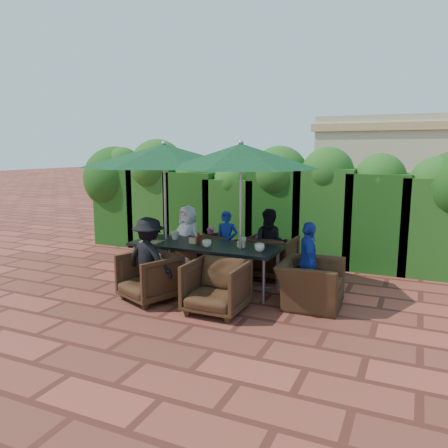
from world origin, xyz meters
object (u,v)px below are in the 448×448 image
at_px(dining_table, 205,249).
at_px(chair_far_right, 271,255).
at_px(umbrella_left, 164,156).
at_px(chair_end_right, 311,276).
at_px(chair_near_left, 149,275).
at_px(chair_far_mid, 228,252).
at_px(chair_far_left, 195,249).
at_px(chair_near_right, 216,284).
at_px(umbrella_right, 241,156).

distance_m(dining_table, chair_far_right, 1.36).
distance_m(umbrella_left, chair_end_right, 3.14).
xyz_separation_m(dining_table, chair_end_right, (1.83, -0.10, -0.23)).
bearing_deg(chair_near_left, chair_far_right, 78.19).
height_order(dining_table, chair_far_right, chair_far_right).
relative_size(dining_table, chair_far_mid, 3.09).
distance_m(dining_table, chair_far_left, 1.32).
height_order(chair_near_right, chair_end_right, chair_end_right).
distance_m(chair_far_mid, chair_near_right, 2.06).
relative_size(chair_far_mid, chair_near_left, 1.01).
xyz_separation_m(umbrella_left, umbrella_right, (1.43, -0.06, -0.00)).
bearing_deg(chair_end_right, chair_far_mid, 57.23).
distance_m(umbrella_right, chair_near_left, 2.32).
xyz_separation_m(umbrella_right, chair_near_left, (-1.16, -0.88, -1.81)).
bearing_deg(chair_end_right, chair_near_left, 107.02).
xyz_separation_m(dining_table, umbrella_left, (-0.77, 0.03, 1.54)).
height_order(chair_far_left, chair_end_right, chair_end_right).
height_order(dining_table, chair_near_right, chair_near_right).
bearing_deg(chair_far_mid, umbrella_left, 75.00).
bearing_deg(chair_far_left, chair_far_mid, -171.47).
bearing_deg(chair_far_mid, chair_far_left, 18.31).
relative_size(chair_near_left, chair_near_right, 0.97).
relative_size(umbrella_left, umbrella_right, 1.12).
bearing_deg(chair_far_right, dining_table, 52.62).
relative_size(umbrella_right, chair_near_left, 3.11).
distance_m(umbrella_right, chair_end_right, 2.12).
height_order(umbrella_left, chair_far_mid, umbrella_left).
bearing_deg(chair_near_right, umbrella_left, 145.24).
relative_size(chair_far_left, chair_near_left, 0.96).
distance_m(umbrella_left, chair_far_mid, 2.18).
xyz_separation_m(chair_far_left, chair_end_right, (2.56, -1.15, 0.06)).
height_order(umbrella_left, umbrella_right, same).
bearing_deg(chair_far_mid, dining_table, 114.08).
bearing_deg(chair_near_left, umbrella_right, 59.94).
bearing_deg(chair_far_right, chair_end_right, 132.54).
xyz_separation_m(dining_table, chair_near_left, (-0.50, -0.91, -0.27)).
xyz_separation_m(umbrella_left, chair_end_right, (2.60, -0.13, -1.77)).
bearing_deg(chair_far_mid, chair_near_left, 98.98).
bearing_deg(chair_far_left, chair_near_left, 110.62).
relative_size(umbrella_right, chair_far_left, 3.25).
bearing_deg(umbrella_right, chair_far_right, 80.31).
distance_m(chair_near_right, chair_end_right, 1.45).
bearing_deg(dining_table, chair_end_right, -3.09).
bearing_deg(dining_table, chair_far_mid, 90.43).
bearing_deg(umbrella_right, chair_near_left, -142.84).
xyz_separation_m(umbrella_right, chair_end_right, (1.17, -0.07, -1.77)).
height_order(umbrella_right, chair_near_left, umbrella_right).
height_order(chair_far_right, chair_near_right, chair_far_right).
distance_m(dining_table, chair_near_left, 1.08).
bearing_deg(chair_far_right, umbrella_right, 81.93).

